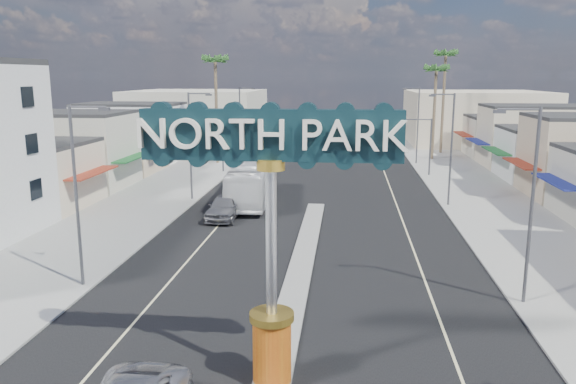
% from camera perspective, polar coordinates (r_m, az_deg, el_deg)
% --- Properties ---
extents(ground, '(160.00, 160.00, 0.00)m').
position_cam_1_polar(ground, '(46.48, 2.96, -1.12)').
color(ground, gray).
rests_on(ground, ground).
extents(road, '(20.00, 120.00, 0.01)m').
position_cam_1_polar(road, '(46.47, 2.96, -1.11)').
color(road, black).
rests_on(road, ground).
extents(median_island, '(1.30, 30.00, 0.16)m').
position_cam_1_polar(median_island, '(31.08, 1.34, -7.51)').
color(median_island, gray).
rests_on(median_island, ground).
extents(sidewalk_left, '(8.00, 120.00, 0.12)m').
position_cam_1_polar(sidewalk_left, '(49.20, -13.54, -0.64)').
color(sidewalk_left, gray).
rests_on(sidewalk_left, ground).
extents(sidewalk_right, '(8.00, 120.00, 0.12)m').
position_cam_1_polar(sidewalk_right, '(47.84, 19.96, -1.37)').
color(sidewalk_right, gray).
rests_on(sidewalk_right, ground).
extents(storefront_row_left, '(12.00, 42.00, 6.00)m').
position_cam_1_polar(storefront_row_left, '(64.36, -18.26, 4.61)').
color(storefront_row_left, beige).
rests_on(storefront_row_left, ground).
extents(storefront_row_right, '(12.00, 42.00, 6.00)m').
position_cam_1_polar(storefront_row_right, '(62.57, 26.27, 3.80)').
color(storefront_row_right, '#B7B29E').
rests_on(storefront_row_right, ground).
extents(backdrop_far_left, '(20.00, 20.00, 8.00)m').
position_cam_1_polar(backdrop_far_left, '(93.70, -9.14, 7.71)').
color(backdrop_far_left, '#B7B29E').
rests_on(backdrop_far_left, ground).
extents(backdrop_far_right, '(20.00, 20.00, 8.00)m').
position_cam_1_polar(backdrop_far_right, '(92.58, 18.41, 7.22)').
color(backdrop_far_right, beige).
rests_on(backdrop_far_right, ground).
extents(gateway_sign, '(8.20, 1.50, 9.15)m').
position_cam_1_polar(gateway_sign, '(17.94, -1.73, -2.44)').
color(gateway_sign, '#BA370E').
rests_on(gateway_sign, median_island).
extents(traffic_signal_left, '(5.09, 0.45, 6.00)m').
position_cam_1_polar(traffic_signal_left, '(60.67, -5.00, 5.96)').
color(traffic_signal_left, '#47474C').
rests_on(traffic_signal_left, ground).
extents(traffic_signal_right, '(5.09, 0.45, 6.00)m').
position_cam_1_polar(traffic_signal_right, '(59.95, 12.59, 5.66)').
color(traffic_signal_right, '#47474C').
rests_on(traffic_signal_right, ground).
extents(streetlight_l_near, '(2.03, 0.22, 9.00)m').
position_cam_1_polar(streetlight_l_near, '(28.80, -20.48, 0.47)').
color(streetlight_l_near, '#47474C').
rests_on(streetlight_l_near, ground).
extents(streetlight_l_mid, '(2.03, 0.22, 9.00)m').
position_cam_1_polar(streetlight_l_mid, '(47.32, -9.74, 5.19)').
color(streetlight_l_mid, '#47474C').
rests_on(streetlight_l_mid, ground).
extents(streetlight_l_far, '(2.03, 0.22, 9.00)m').
position_cam_1_polar(streetlight_l_far, '(68.66, -4.77, 7.30)').
color(streetlight_l_far, '#47474C').
rests_on(streetlight_l_far, ground).
extents(streetlight_r_near, '(2.03, 0.22, 9.00)m').
position_cam_1_polar(streetlight_r_near, '(27.03, 23.27, -0.44)').
color(streetlight_r_near, '#47474C').
rests_on(streetlight_r_near, ground).
extents(streetlight_r_mid, '(2.03, 0.22, 9.00)m').
position_cam_1_polar(streetlight_r_mid, '(46.27, 16.09, 4.75)').
color(streetlight_r_mid, '#47474C').
rests_on(streetlight_r_mid, ground).
extents(streetlight_r_far, '(2.03, 0.22, 9.00)m').
position_cam_1_polar(streetlight_r_far, '(67.94, 12.93, 7.00)').
color(streetlight_r_far, '#47474C').
rests_on(streetlight_r_far, ground).
extents(palm_left_far, '(2.60, 2.60, 13.10)m').
position_cam_1_polar(palm_left_far, '(67.05, -7.40, 12.64)').
color(palm_left_far, brown).
rests_on(palm_left_far, ground).
extents(palm_right_mid, '(2.60, 2.60, 12.10)m').
position_cam_1_polar(palm_right_mid, '(72.04, 14.83, 11.57)').
color(palm_right_mid, brown).
rests_on(palm_right_mid, ground).
extents(palm_right_far, '(2.60, 2.60, 14.10)m').
position_cam_1_polar(palm_right_far, '(78.31, 15.71, 12.81)').
color(palm_right_far, brown).
rests_on(palm_right_far, ground).
extents(car_parked_left, '(2.28, 5.26, 1.77)m').
position_cam_1_polar(car_parked_left, '(41.46, -6.43, -1.50)').
color(car_parked_left, slate).
rests_on(car_parked_left, ground).
extents(city_bus, '(3.76, 12.55, 3.45)m').
position_cam_1_polar(city_bus, '(46.80, -3.81, 1.12)').
color(city_bus, silver).
rests_on(city_bus, ground).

